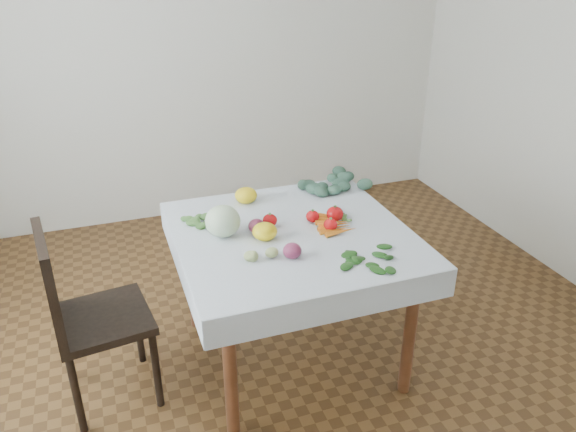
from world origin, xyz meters
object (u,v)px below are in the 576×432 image
carrot_bunch (332,223)px  chair (81,309)px  table (292,250)px  heirloom_back (246,195)px  cabbage (223,221)px

carrot_bunch → chair: bearing=179.6°
table → heirloom_back: size_ratio=8.23×
table → heirloom_back: heirloom_back is taller
cabbage → heirloom_back: (0.21, 0.33, -0.03)m
cabbage → carrot_bunch: bearing=-8.6°
cabbage → carrot_bunch: size_ratio=0.63×
cabbage → carrot_bunch: (0.54, -0.08, -0.06)m
chair → cabbage: bearing=5.9°
cabbage → table: bearing=-13.9°
table → chair: 1.02m
cabbage → heirloom_back: bearing=58.1°
table → chair: (-1.02, 0.01, -0.12)m
table → carrot_bunch: 0.24m
chair → cabbage: chair is taller
heirloom_back → carrot_bunch: heirloom_back is taller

